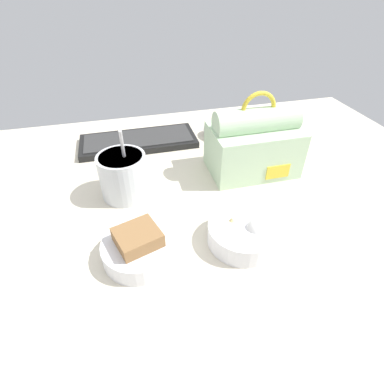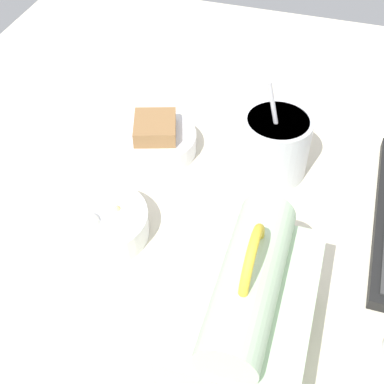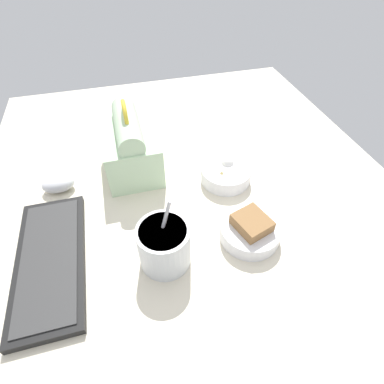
% 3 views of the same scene
% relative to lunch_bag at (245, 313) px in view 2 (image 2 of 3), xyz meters
% --- Properties ---
extents(desk_surface, '(1.40, 1.10, 0.02)m').
position_rel_lunch_bag_xyz_m(desk_surface, '(-0.17, -0.14, -0.08)').
color(desk_surface, beige).
rests_on(desk_surface, ground).
extents(lunch_bag, '(0.22, 0.14, 0.21)m').
position_rel_lunch_bag_xyz_m(lunch_bag, '(0.00, 0.00, 0.00)').
color(lunch_bag, '#B7D6AD').
rests_on(lunch_bag, desk_surface).
extents(soup_cup, '(0.11, 0.11, 0.17)m').
position_rel_lunch_bag_xyz_m(soup_cup, '(-0.32, -0.03, -0.02)').
color(soup_cup, silver).
rests_on(soup_cup, desk_surface).
extents(bento_bowl_sandwich, '(0.14, 0.14, 0.06)m').
position_rel_lunch_bag_xyz_m(bento_bowl_sandwich, '(-0.31, -0.22, -0.05)').
color(bento_bowl_sandwich, silver).
rests_on(bento_bowl_sandwich, desk_surface).
extents(bento_bowl_snacks, '(0.13, 0.13, 0.06)m').
position_rel_lunch_bag_xyz_m(bento_bowl_snacks, '(-0.12, -0.23, -0.05)').
color(bento_bowl_snacks, silver).
rests_on(bento_bowl_snacks, desk_surface).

